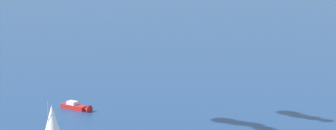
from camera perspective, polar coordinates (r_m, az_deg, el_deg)
The scene contains 2 objects.
sailboat_far_port at distance 151.34m, azimuth -10.53°, elevation -5.36°, with size 8.74×6.26×11.01m.
motorboat_inshore at distance 182.22m, azimuth -8.24°, elevation -3.82°, with size 5.27×10.27×2.89m.
Camera 1 is at (124.57, 35.38, 47.80)m, focal length 66.86 mm.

